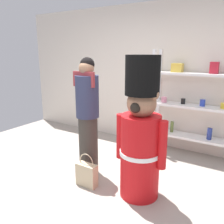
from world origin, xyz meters
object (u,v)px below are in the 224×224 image
object	(u,v)px
person_shopper	(88,116)
shopping_bag	(87,174)
merchandise_shelf	(192,103)
teddy_bear_guard	(141,135)

from	to	relation	value
person_shopper	shopping_bag	size ratio (longest dim) A/B	3.68
merchandise_shelf	shopping_bag	size ratio (longest dim) A/B	3.92
teddy_bear_guard	person_shopper	distance (m)	0.87
person_shopper	shopping_bag	distance (m)	0.79
person_shopper	shopping_bag	bearing A→B (deg)	-57.19
shopping_bag	teddy_bear_guard	bearing A→B (deg)	15.51
teddy_bear_guard	shopping_bag	size ratio (longest dim) A/B	3.76
merchandise_shelf	shopping_bag	distance (m)	2.09
merchandise_shelf	shopping_bag	xyz separation A→B (m)	(-0.87, -1.75, -0.74)
teddy_bear_guard	person_shopper	world-z (taller)	teddy_bear_guard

